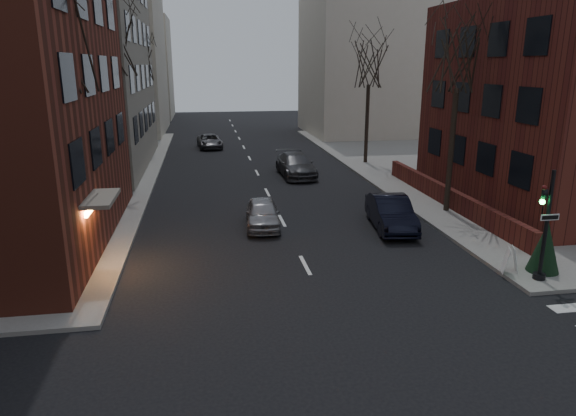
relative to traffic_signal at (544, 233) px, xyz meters
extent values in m
cube|color=#592119|center=(1.36, 10.01, -1.26)|extent=(0.35, 16.00, 1.00)
cube|color=beige|center=(-22.94, 46.01, 7.09)|extent=(14.00, 16.00, 18.00)
cube|color=beige|center=(7.06, 41.01, 6.09)|extent=(14.00, 14.00, 16.00)
cube|color=beige|center=(-20.94, 63.01, 5.09)|extent=(10.00, 12.00, 14.00)
cylinder|color=black|center=(0.06, 0.01, 0.24)|extent=(0.14, 0.14, 4.00)
cylinder|color=black|center=(0.06, 0.01, -1.66)|extent=(0.44, 0.44, 0.20)
imported|color=black|center=(-0.19, 0.01, 1.09)|extent=(0.16, 0.20, 1.00)
sphere|color=#19FF4C|center=(-0.26, -0.04, 1.14)|extent=(0.18, 0.18, 0.18)
cube|color=white|center=(0.06, -0.11, 0.59)|extent=(0.70, 0.03, 0.22)
cylinder|color=#2D231C|center=(-16.74, 5.01, 1.57)|extent=(0.28, 0.28, 6.65)
cylinder|color=#2D231C|center=(-16.74, 17.01, 1.74)|extent=(0.28, 0.28, 7.00)
cylinder|color=#2D231C|center=(-16.74, 31.01, 1.39)|extent=(0.28, 0.28, 6.30)
cylinder|color=#2D231C|center=(0.86, 9.01, 1.39)|extent=(0.28, 0.28, 6.30)
cylinder|color=#2D231C|center=(0.86, 23.01, 1.22)|extent=(0.28, 0.28, 5.95)
cylinder|color=black|center=(-16.14, 13.01, 1.24)|extent=(0.12, 0.12, 6.00)
sphere|color=#FFA54C|center=(-16.14, 13.01, 4.34)|extent=(0.36, 0.36, 0.36)
cylinder|color=black|center=(-16.14, 33.01, 1.24)|extent=(0.12, 0.12, 6.00)
sphere|color=#FFA54C|center=(-16.14, 33.01, 4.34)|extent=(0.36, 0.36, 0.36)
imported|color=black|center=(-2.99, 6.94, -1.13)|extent=(2.21, 4.90, 1.56)
imported|color=gray|center=(-9.01, 8.21, -1.23)|extent=(1.89, 4.07, 1.35)
imported|color=#39393E|center=(-5.36, 19.42, -1.12)|extent=(2.43, 5.50, 1.57)
imported|color=#403F44|center=(-11.11, 33.06, -1.27)|extent=(2.49, 4.73, 1.27)
cube|color=white|center=(-0.64, 0.77, -1.28)|extent=(0.62, 0.72, 0.96)
cone|color=#16331A|center=(0.63, 0.64, -0.79)|extent=(1.47, 1.47, 1.93)
camera|label=1|loc=(-11.66, -15.41, 5.72)|focal=32.00mm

